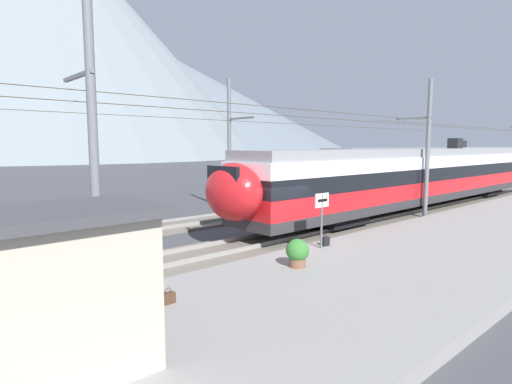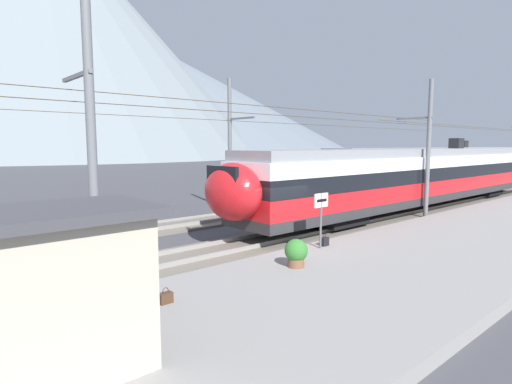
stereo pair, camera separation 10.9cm
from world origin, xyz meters
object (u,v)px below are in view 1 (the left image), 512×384
catenary_mast_mid (425,148)px  potted_plant_platform_edge (297,252)px  platform_sign (322,208)px  train_far_track (436,165)px  catenary_mast_west (91,133)px  passenger_walking (127,273)px  handbag_near_sign (325,241)px  handbag_beside_passenger (168,298)px  train_near_platform (419,175)px  catenary_mast_far_side (231,143)px  platform_shelter (2,305)px

catenary_mast_mid → potted_plant_platform_edge: (-12.67, -2.28, -3.11)m
platform_sign → potted_plant_platform_edge: (-2.35, -0.99, -1.00)m
train_far_track → catenary_mast_west: (-34.97, -7.18, 2.14)m
train_far_track → potted_plant_platform_edge: train_far_track is taller
catenary_mast_west → passenger_walking: (-0.16, -2.20, -3.09)m
catenary_mast_mid → potted_plant_platform_edge: size_ratio=49.06×
train_far_track → handbag_near_sign: (-26.96, -8.32, -1.73)m
train_far_track → handbag_near_sign: bearing=-162.8°
potted_plant_platform_edge → handbag_beside_passenger: bearing=179.7°
train_near_platform → catenary_mast_mid: catenary_mast_mid is taller
train_near_platform → platform_sign: size_ratio=15.44×
catenary_mast_west → handbag_near_sign: 8.97m
handbag_near_sign → potted_plant_platform_edge: (-2.75, -1.13, 0.31)m
passenger_walking → handbag_near_sign: passenger_walking is taller
train_far_track → handbag_beside_passenger: size_ratio=88.06×
train_far_track → handbag_beside_passenger: train_far_track is taller
handbag_near_sign → potted_plant_platform_edge: potted_plant_platform_edge is taller
catenary_mast_far_side → platform_sign: 11.47m
handbag_near_sign → handbag_beside_passenger: bearing=-171.3°
train_near_platform → handbag_near_sign: (-12.61, -2.81, -1.72)m
train_far_track → passenger_walking: size_ratio=20.23×
platform_sign → platform_shelter: bearing=-166.2°
train_far_track → catenary_mast_far_side: catenary_mast_far_side is taller
platform_shelter → catenary_mast_far_side: bearing=42.0°
platform_sign → handbag_beside_passenger: 7.00m
handbag_beside_passenger → platform_shelter: platform_shelter is taller
platform_shelter → handbag_near_sign: bearing=14.0°
catenary_mast_far_side → handbag_beside_passenger: (-10.89, -11.42, -3.70)m
train_far_track → catenary_mast_west: 35.76m
passenger_walking → potted_plant_platform_edge: passenger_walking is taller
train_near_platform → catenary_mast_west: 20.80m
platform_sign → platform_shelter: (-10.39, -2.56, -0.08)m
passenger_walking → platform_shelter: platform_shelter is taller
passenger_walking → catenary_mast_mid: bearing=7.0°
catenary_mast_mid → platform_sign: bearing=-172.9°
catenary_mast_far_side → potted_plant_platform_edge: bearing=-119.3°
catenary_mast_far_side → passenger_walking: bearing=-136.2°
catenary_mast_mid → platform_sign: size_ratio=21.30×
train_near_platform → catenary_mast_mid: 3.59m
catenary_mast_west → platform_shelter: size_ratio=9.19×
catenary_mast_mid → handbag_near_sign: (-9.91, -1.16, -3.42)m
catenary_mast_west → catenary_mast_mid: catenary_mast_west is taller
catenary_mast_west → catenary_mast_far_side: 14.87m
train_near_platform → handbag_near_sign: bearing=-167.4°
handbag_near_sign → platform_shelter: (-10.80, -2.69, 1.23)m
platform_sign → platform_shelter: size_ratio=0.43×
platform_shelter → potted_plant_platform_edge: bearing=11.0°
train_far_track → catenary_mast_west: catenary_mast_west is taller
train_near_platform → handbag_beside_passenger: 20.27m
train_near_platform → passenger_walking: size_ratio=18.34×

